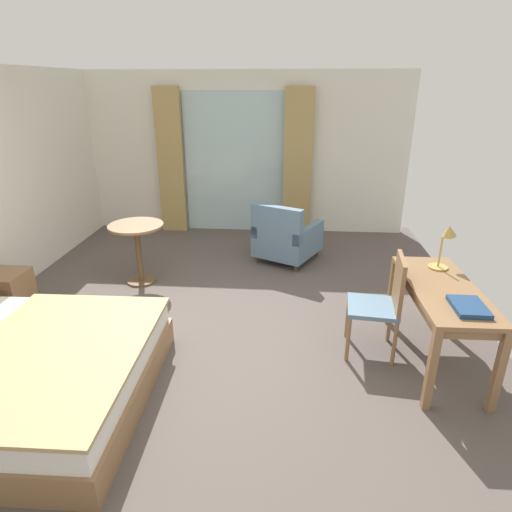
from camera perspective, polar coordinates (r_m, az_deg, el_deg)
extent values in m
cube|color=#564C47|center=(4.23, -6.71, -12.32)|extent=(5.61, 7.75, 0.10)
cube|color=white|center=(7.16, -1.58, 13.36)|extent=(5.21, 0.12, 2.52)
cube|color=silver|center=(7.12, -2.89, 12.07)|extent=(1.60, 0.02, 2.22)
cube|color=tan|center=(7.22, -11.22, 12.10)|extent=(0.41, 0.10, 2.28)
cube|color=tan|center=(6.96, 5.52, 12.05)|extent=(0.45, 0.10, 2.28)
cube|color=olive|center=(3.96, -28.68, -14.91)|extent=(2.01, 1.86, 0.24)
cube|color=white|center=(3.84, -29.27, -12.28)|extent=(1.95, 1.81, 0.19)
cube|color=tan|center=(3.63, -25.18, -11.49)|extent=(1.34, 1.83, 0.03)
cube|color=olive|center=(5.36, -30.20, -4.21)|extent=(0.46, 0.42, 0.46)
cube|color=olive|center=(3.96, 23.52, -3.95)|extent=(0.57, 1.34, 0.04)
cube|color=olive|center=(3.98, 23.40, -4.70)|extent=(0.53, 1.27, 0.08)
cube|color=olive|center=(3.72, 29.42, -13.27)|extent=(0.06, 0.06, 0.70)
cube|color=olive|center=(4.73, 23.18, -4.63)|extent=(0.06, 0.06, 0.70)
cube|color=olive|center=(3.54, 22.16, -13.79)|extent=(0.06, 0.06, 0.70)
cube|color=olive|center=(4.59, 17.47, -4.64)|extent=(0.06, 0.06, 0.70)
cube|color=slate|center=(4.03, 15.13, -6.54)|extent=(0.48, 0.49, 0.04)
cube|color=olive|center=(3.94, 18.39, -3.42)|extent=(0.08, 0.42, 0.47)
cylinder|color=olive|center=(4.30, 12.02, -7.90)|extent=(0.04, 0.04, 0.43)
cylinder|color=olive|center=(3.96, 12.07, -10.75)|extent=(0.04, 0.04, 0.43)
cylinder|color=olive|center=(4.34, 17.29, -8.20)|extent=(0.04, 0.04, 0.43)
cylinder|color=olive|center=(4.00, 17.84, -11.04)|extent=(0.04, 0.04, 0.43)
cylinder|color=tan|center=(4.32, 22.90, -1.35)|extent=(0.18, 0.18, 0.02)
cylinder|color=tan|center=(4.27, 23.20, 0.53)|extent=(0.02, 0.02, 0.29)
cone|color=tan|center=(4.31, 24.22, 3.08)|extent=(0.14, 0.14, 0.15)
cube|color=navy|center=(3.64, 26.31, -6.04)|extent=(0.24, 0.33, 0.04)
cube|color=slate|center=(6.05, 4.22, 1.69)|extent=(1.01, 1.04, 0.27)
cube|color=slate|center=(5.65, 2.74, 4.24)|extent=(0.70, 0.44, 0.47)
cube|color=slate|center=(5.85, 7.00, 3.12)|extent=(0.45, 0.75, 0.16)
cube|color=slate|center=(6.12, 1.67, 4.13)|extent=(0.45, 0.75, 0.16)
cylinder|color=#4C3D2D|center=(6.28, 8.05, 0.49)|extent=(0.04, 0.04, 0.10)
cylinder|color=#4C3D2D|center=(6.53, 3.19, 1.51)|extent=(0.04, 0.04, 0.10)
cylinder|color=#4C3D2D|center=(5.71, 5.30, -1.61)|extent=(0.04, 0.04, 0.10)
cylinder|color=#4C3D2D|center=(5.98, 0.10, -0.40)|extent=(0.04, 0.04, 0.10)
cylinder|color=olive|center=(5.36, -15.62, 3.88)|extent=(0.66, 0.66, 0.03)
cylinder|color=brown|center=(5.48, -15.22, 0.16)|extent=(0.07, 0.07, 0.72)
cylinder|color=brown|center=(5.62, -14.88, -3.14)|extent=(0.36, 0.36, 0.02)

